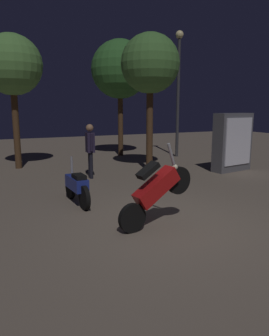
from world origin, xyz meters
The scene contains 9 objects.
ground_plane centered at (0.00, 0.00, 0.00)m, with size 40.00×40.00×0.00m, color #756656.
motorcycle_red_foreground centered at (-0.33, 0.08, 0.74)m, with size 1.66×0.43×1.63m.
motorcycle_blue_parked_left centered at (-1.33, 2.23, 0.44)m, with size 0.35×1.66×1.11m.
person_rider_beside centered at (-0.17, 4.86, 1.07)m, with size 0.26×0.67×1.78m.
streetlamp_near centered at (4.97, 7.74, 3.54)m, with size 0.36×0.36×5.67m.
tree_left_bg centered at (-2.16, 7.71, 3.79)m, with size 2.19×2.19×4.92m.
tree_center_bg centered at (2.68, 9.17, 4.01)m, with size 2.69×2.69×5.38m.
tree_right_bg centered at (2.18, 5.20, 3.77)m, with size 2.07×2.07×4.85m.
kiosk_billboard centered at (4.92, 3.90, 1.05)m, with size 1.66×0.77×2.10m.
Camera 1 is at (-3.23, -5.21, 2.31)m, focal length 34.47 mm.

